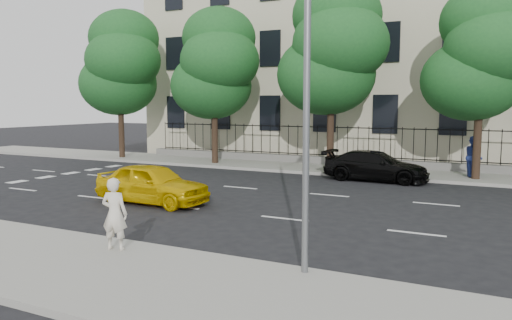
{
  "coord_description": "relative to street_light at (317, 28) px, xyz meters",
  "views": [
    {
      "loc": [
        6.03,
        -11.69,
        3.62
      ],
      "look_at": [
        -1.26,
        3.0,
        1.75
      ],
      "focal_mm": 35.0,
      "sensor_mm": 36.0,
      "label": 1
    }
  ],
  "objects": [
    {
      "name": "ground",
      "position": [
        -2.5,
        1.77,
        -5.15
      ],
      "size": [
        120.0,
        120.0,
        0.0
      ],
      "primitive_type": "plane",
      "color": "black",
      "rests_on": "ground"
    },
    {
      "name": "near_sidewalk",
      "position": [
        -2.5,
        -2.23,
        -5.07
      ],
      "size": [
        60.0,
        4.0,
        0.15
      ],
      "primitive_type": "cube",
      "color": "gray",
      "rests_on": "ground"
    },
    {
      "name": "far_sidewalk",
      "position": [
        -2.5,
        15.77,
        -5.07
      ],
      "size": [
        60.0,
        4.0,
        0.15
      ],
      "primitive_type": "cube",
      "color": "gray",
      "rests_on": "ground"
    },
    {
      "name": "lane_markings",
      "position": [
        -2.5,
        6.52,
        -5.14
      ],
      "size": [
        49.6,
        4.62,
        0.01
      ],
      "primitive_type": null,
      "color": "silver",
      "rests_on": "ground"
    },
    {
      "name": "crosswalk",
      "position": [
        -16.5,
        6.37,
        -5.14
      ],
      "size": [
        0.5,
        12.1,
        0.01
      ],
      "primitive_type": null,
      "color": "silver",
      "rests_on": "ground"
    },
    {
      "name": "masonry_building",
      "position": [
        -2.5,
        24.72,
        3.87
      ],
      "size": [
        34.6,
        12.11,
        18.5
      ],
      "color": "beige",
      "rests_on": "ground"
    },
    {
      "name": "iron_fence",
      "position": [
        -2.5,
        17.47,
        -4.5
      ],
      "size": [
        30.0,
        0.5,
        2.2
      ],
      "color": "slate",
      "rests_on": "far_sidewalk"
    },
    {
      "name": "street_light",
      "position": [
        0.0,
        0.0,
        0.0
      ],
      "size": [
        0.25,
        3.32,
        8.05
      ],
      "color": "slate",
      "rests_on": "near_sidewalk"
    },
    {
      "name": "tree_a",
      "position": [
        -18.46,
        15.13,
        0.98
      ],
      "size": [
        5.71,
        5.31,
        9.39
      ],
      "color": "#382619",
      "rests_on": "far_sidewalk"
    },
    {
      "name": "tree_b",
      "position": [
        -11.46,
        15.13,
        0.69
      ],
      "size": [
        5.53,
        5.12,
        8.97
      ],
      "color": "#382619",
      "rests_on": "far_sidewalk"
    },
    {
      "name": "tree_c",
      "position": [
        -4.46,
        15.13,
        1.26
      ],
      "size": [
        5.89,
        5.5,
        9.8
      ],
      "color": "#382619",
      "rests_on": "far_sidewalk"
    },
    {
      "name": "tree_d",
      "position": [
        2.54,
        15.13,
        0.69
      ],
      "size": [
        5.34,
        4.94,
        8.84
      ],
      "color": "#382619",
      "rests_on": "far_sidewalk"
    },
    {
      "name": "yellow_taxi",
      "position": [
        -7.72,
        4.33,
        -4.41
      ],
      "size": [
        4.35,
        1.83,
        1.47
      ],
      "primitive_type": "imported",
      "rotation": [
        0.0,
        0.0,
        1.55
      ],
      "color": "#DEB203",
      "rests_on": "ground"
    },
    {
      "name": "black_sedan",
      "position": [
        -1.73,
        13.27,
        -4.45
      ],
      "size": [
        4.89,
        2.1,
        1.4
      ],
      "primitive_type": "imported",
      "rotation": [
        0.0,
        0.0,
        1.54
      ],
      "color": "black",
      "rests_on": "ground"
    },
    {
      "name": "woman_near",
      "position": [
        -4.6,
        -1.06,
        -4.13
      ],
      "size": [
        0.71,
        0.55,
        1.74
      ],
      "primitive_type": "imported",
      "rotation": [
        0.0,
        0.0,
        3.38
      ],
      "color": "beige",
      "rests_on": "near_sidewalk"
    },
    {
      "name": "pedestrian_far",
      "position": [
        2.34,
        15.61,
        -4.03
      ],
      "size": [
        0.94,
        1.09,
        1.94
      ],
      "primitive_type": "imported",
      "rotation": [
        0.0,
        0.0,
        1.81
      ],
      "color": "navy",
      "rests_on": "far_sidewalk"
    }
  ]
}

